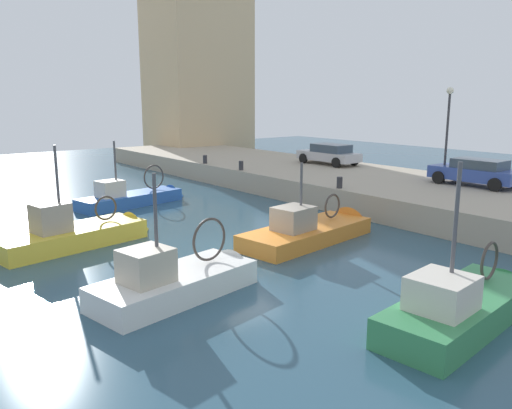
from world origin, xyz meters
The scene contains 14 objects.
water_surface centered at (0.00, 0.00, 0.00)m, with size 80.00×80.00×0.00m, color #2D5166.
quay_wall centered at (11.50, 0.00, 0.60)m, with size 9.00×56.00×1.20m, color #ADA08C.
fishing_boat_green centered at (0.51, -8.64, 0.12)m, with size 6.45×2.41×4.96m.
fishing_boat_blue centered at (0.39, 9.95, 0.11)m, with size 6.55×2.61×4.14m.
fishing_boat_orange centered at (2.89, -0.78, 0.11)m, with size 6.89×2.86×4.08m.
fishing_boat_yellow centered at (-4.61, 4.26, 0.12)m, with size 6.54×2.90×4.75m.
fishing_boat_white centered at (-4.07, -2.61, 0.12)m, with size 5.85×2.78×4.47m.
parked_car_silver centered at (13.49, 8.61, 1.89)m, with size 1.95×4.34×1.33m.
parked_car_blue centered at (13.18, -1.70, 1.90)m, with size 2.00×4.32×1.34m.
mooring_bollard_south centered at (7.35, 2.00, 1.48)m, with size 0.28×0.28×0.55m, color #2D2D33.
mooring_bollard_mid centered at (7.35, 10.00, 1.48)m, with size 0.28×0.28×0.55m, color #2D2D33.
mooring_bollard_north centered at (7.35, 14.00, 1.48)m, with size 0.28×0.28×0.55m, color #2D2D33.
quay_streetlamp centered at (13.00, -0.08, 4.45)m, with size 0.36×0.36×4.83m.
waterfront_building_central centered at (15.46, 27.70, 9.36)m, with size 8.54×7.30×18.69m.
Camera 1 is at (-11.21, -14.96, 5.57)m, focal length 36.40 mm.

